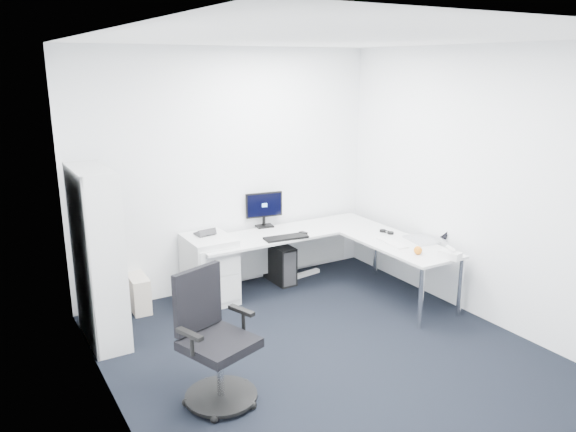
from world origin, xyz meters
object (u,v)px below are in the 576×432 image
bookshelf (98,256)px  monitor (264,209)px  task_chair (219,340)px  l_desk (303,267)px  laptop (422,229)px

bookshelf → monitor: size_ratio=3.69×
task_chair → monitor: size_ratio=2.33×
monitor → bookshelf: bearing=-156.1°
bookshelf → monitor: 2.11m
l_desk → monitor: (-0.15, 0.62, 0.54)m
task_chair → monitor: monitor is taller
l_desk → task_chair: task_chair is taller
l_desk → bookshelf: bookshelf is taller
bookshelf → monitor: (2.03, 0.57, 0.05)m
bookshelf → laptop: (3.25, -0.76, -0.03)m
bookshelf → l_desk: bearing=-1.3°
bookshelf → monitor: bookshelf is taller
l_desk → laptop: laptop is taller
laptop → l_desk: bearing=157.1°
task_chair → monitor: 2.59m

